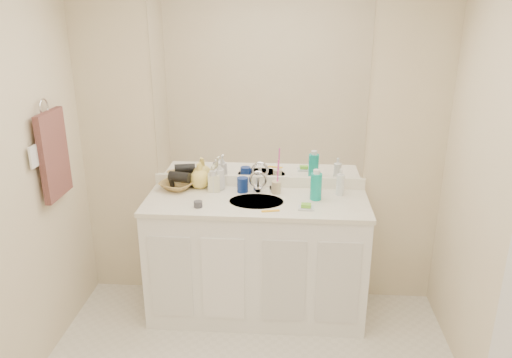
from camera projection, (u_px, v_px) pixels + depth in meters
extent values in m
cube|color=beige|center=(259.00, 144.00, 3.53)|extent=(2.60, 0.02, 2.40)
cube|color=white|center=(256.00, 259.00, 3.54)|extent=(1.50, 0.55, 0.85)
cube|color=white|center=(257.00, 202.00, 3.39)|extent=(1.52, 0.57, 0.03)
cube|color=white|center=(259.00, 181.00, 3.61)|extent=(1.52, 0.03, 0.08)
cylinder|color=#BDB2A5|center=(256.00, 203.00, 3.37)|extent=(0.37, 0.37, 0.02)
cylinder|color=silver|center=(258.00, 184.00, 3.51)|extent=(0.02, 0.02, 0.11)
cube|color=white|center=(259.00, 93.00, 3.40)|extent=(1.48, 0.01, 1.20)
cylinder|color=navy|center=(243.00, 185.00, 3.51)|extent=(0.08, 0.08, 0.11)
cylinder|color=#C9B68D|center=(276.00, 187.00, 3.49)|extent=(0.07, 0.07, 0.09)
cylinder|color=#F741B2|center=(278.00, 173.00, 3.45)|extent=(0.02, 0.04, 0.20)
cylinder|color=#0EAC98|center=(316.00, 187.00, 3.37)|extent=(0.09, 0.09, 0.18)
cylinder|color=white|center=(340.00, 185.00, 3.45)|extent=(0.06, 0.06, 0.15)
cube|color=silver|center=(306.00, 208.00, 3.24)|extent=(0.10, 0.09, 0.01)
cube|color=#72C931|center=(306.00, 205.00, 3.23)|extent=(0.07, 0.05, 0.02)
cube|color=#F5AD19|center=(270.00, 211.00, 3.20)|extent=(0.12, 0.05, 0.00)
cylinder|color=#3C3C44|center=(198.00, 204.00, 3.26)|extent=(0.07, 0.07, 0.04)
cylinder|color=silver|center=(213.00, 181.00, 3.51)|extent=(0.05, 0.05, 0.15)
imported|color=silver|center=(220.00, 175.00, 3.54)|extent=(0.09, 0.09, 0.21)
imported|color=beige|center=(214.00, 179.00, 3.52)|extent=(0.09, 0.09, 0.18)
imported|color=#F7DB60|center=(200.00, 175.00, 3.58)|extent=(0.19, 0.19, 0.19)
imported|color=olive|center=(177.00, 185.00, 3.57)|extent=(0.31, 0.31, 0.06)
cylinder|color=black|center=(180.00, 177.00, 3.55)|extent=(0.16, 0.11, 0.08)
torus|color=silver|center=(44.00, 107.00, 3.00)|extent=(0.01, 0.11, 0.11)
cube|color=#4A2928|center=(54.00, 155.00, 3.11)|extent=(0.04, 0.32, 0.55)
cube|color=white|center=(34.00, 157.00, 2.90)|extent=(0.01, 0.08, 0.13)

